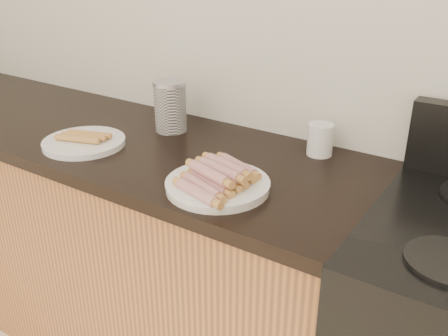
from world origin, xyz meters
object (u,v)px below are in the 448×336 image
Objects in this scene: main_plate at (218,186)px; side_plate at (84,142)px; mug at (320,140)px; canister at (170,106)px.

side_plate is (-0.54, 0.02, 0.00)m from main_plate.
mug is at bearing 27.62° from side_plate.
mug is (0.67, 0.35, 0.04)m from side_plate.
main_plate is 0.40m from mug.
main_plate is 2.80× the size of mug.
main_plate is 0.54m from side_plate.
side_plate is at bearing 177.59° from main_plate.
side_plate is 1.51× the size of canister.
mug is (0.52, 0.09, -0.04)m from canister.
side_plate is 2.68× the size of mug.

